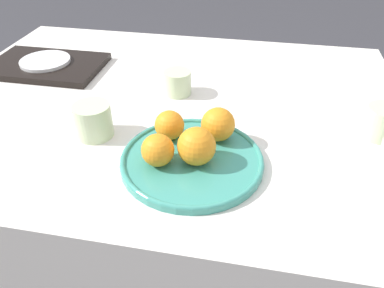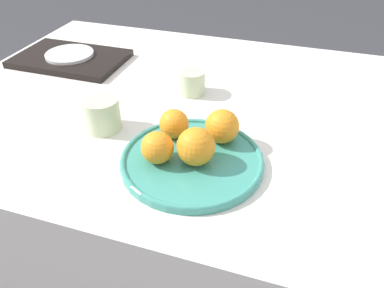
% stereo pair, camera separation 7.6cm
% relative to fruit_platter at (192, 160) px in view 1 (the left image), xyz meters
% --- Properties ---
extents(ground_plane, '(12.00, 12.00, 0.00)m').
position_rel_fruit_platter_xyz_m(ground_plane, '(-0.12, 0.25, -0.76)').
color(ground_plane, '#38383D').
extents(table, '(1.26, 0.96, 0.75)m').
position_rel_fruit_platter_xyz_m(table, '(-0.12, 0.25, -0.38)').
color(table, silver).
rests_on(table, ground_plane).
extents(fruit_platter, '(0.30, 0.30, 0.02)m').
position_rel_fruit_platter_xyz_m(fruit_platter, '(0.00, 0.00, 0.00)').
color(fruit_platter, teal).
rests_on(fruit_platter, table).
extents(orange_0, '(0.08, 0.08, 0.08)m').
position_rel_fruit_platter_xyz_m(orange_0, '(0.01, -0.01, 0.04)').
color(orange_0, orange).
rests_on(orange_0, fruit_platter).
extents(orange_1, '(0.07, 0.07, 0.07)m').
position_rel_fruit_platter_xyz_m(orange_1, '(-0.06, -0.03, 0.04)').
color(orange_1, orange).
rests_on(orange_1, fruit_platter).
extents(orange_2, '(0.08, 0.08, 0.08)m').
position_rel_fruit_platter_xyz_m(orange_2, '(0.04, 0.08, 0.04)').
color(orange_2, orange).
rests_on(orange_2, fruit_platter).
extents(orange_3, '(0.07, 0.07, 0.07)m').
position_rel_fruit_platter_xyz_m(orange_3, '(-0.06, 0.06, 0.04)').
color(orange_3, orange).
rests_on(orange_3, fruit_platter).
extents(serving_tray, '(0.34, 0.22, 0.02)m').
position_rel_fruit_platter_xyz_m(serving_tray, '(-0.53, 0.37, 0.00)').
color(serving_tray, black).
rests_on(serving_tray, table).
extents(side_plate, '(0.15, 0.15, 0.01)m').
position_rel_fruit_platter_xyz_m(side_plate, '(-0.53, 0.37, 0.02)').
color(side_plate, white).
rests_on(side_plate, serving_tray).
extents(cup_0, '(0.08, 0.08, 0.08)m').
position_rel_fruit_platter_xyz_m(cup_0, '(-0.24, 0.06, 0.03)').
color(cup_0, beige).
rests_on(cup_0, table).
extents(cup_1, '(0.08, 0.08, 0.07)m').
position_rel_fruit_platter_xyz_m(cup_1, '(0.40, 0.18, 0.03)').
color(cup_1, beige).
rests_on(cup_1, table).
extents(cup_2, '(0.07, 0.07, 0.06)m').
position_rel_fruit_platter_xyz_m(cup_2, '(-0.10, 0.29, 0.02)').
color(cup_2, beige).
rests_on(cup_2, table).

